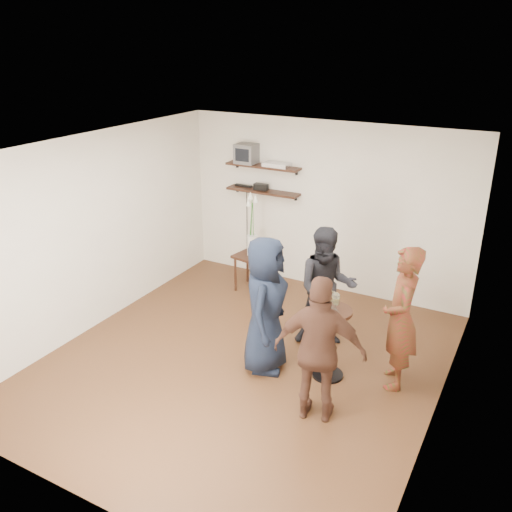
# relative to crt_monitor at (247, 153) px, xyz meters

# --- Properties ---
(room) EXTENTS (4.58, 5.08, 2.68)m
(room) POSITION_rel_crt_monitor_xyz_m (1.28, -2.38, -0.72)
(room) COLOR #492C17
(room) RESTS_ON ground
(shelf_upper) EXTENTS (1.20, 0.25, 0.04)m
(shelf_upper) POSITION_rel_crt_monitor_xyz_m (0.28, 0.00, -0.17)
(shelf_upper) COLOR black
(shelf_upper) RESTS_ON room
(shelf_lower) EXTENTS (1.20, 0.25, 0.04)m
(shelf_lower) POSITION_rel_crt_monitor_xyz_m (0.28, 0.00, -0.57)
(shelf_lower) COLOR black
(shelf_lower) RESTS_ON room
(crt_monitor) EXTENTS (0.32, 0.30, 0.30)m
(crt_monitor) POSITION_rel_crt_monitor_xyz_m (0.00, 0.00, 0.00)
(crt_monitor) COLOR #59595B
(crt_monitor) RESTS_ON shelf_upper
(dvd_deck) EXTENTS (0.40, 0.24, 0.06)m
(dvd_deck) POSITION_rel_crt_monitor_xyz_m (0.52, 0.00, -0.12)
(dvd_deck) COLOR silver
(dvd_deck) RESTS_ON shelf_upper
(radio) EXTENTS (0.22, 0.10, 0.10)m
(radio) POSITION_rel_crt_monitor_xyz_m (0.25, 0.00, -0.50)
(radio) COLOR black
(radio) RESTS_ON shelf_lower
(power_strip) EXTENTS (0.30, 0.05, 0.03)m
(power_strip) POSITION_rel_crt_monitor_xyz_m (-0.09, 0.05, -0.54)
(power_strip) COLOR black
(power_strip) RESTS_ON shelf_lower
(side_table) EXTENTS (0.55, 0.55, 0.57)m
(side_table) POSITION_rel_crt_monitor_xyz_m (0.36, -0.50, -1.54)
(side_table) COLOR black
(side_table) RESTS_ON room
(vase_lilies) EXTENTS (0.20, 0.21, 1.04)m
(vase_lilies) POSITION_rel_crt_monitor_xyz_m (0.36, -0.50, -1.12)
(vase_lilies) COLOR silver
(vase_lilies) RESTS_ON side_table
(drinks_table) EXTENTS (0.48, 0.48, 0.87)m
(drinks_table) POSITION_rel_crt_monitor_xyz_m (2.29, -2.15, -1.46)
(drinks_table) COLOR black
(drinks_table) RESTS_ON room
(wine_glass_fl) EXTENTS (0.07, 0.07, 0.20)m
(wine_glass_fl) POSITION_rel_crt_monitor_xyz_m (2.21, -2.18, -1.01)
(wine_glass_fl) COLOR silver
(wine_glass_fl) RESTS_ON drinks_table
(wine_glass_fr) EXTENTS (0.07, 0.07, 0.21)m
(wine_glass_fr) POSITION_rel_crt_monitor_xyz_m (2.35, -2.18, -1.00)
(wine_glass_fr) COLOR silver
(wine_glass_fr) RESTS_ON drinks_table
(wine_glass_bl) EXTENTS (0.06, 0.06, 0.19)m
(wine_glass_bl) POSITION_rel_crt_monitor_xyz_m (2.27, -2.10, -1.02)
(wine_glass_bl) COLOR silver
(wine_glass_bl) RESTS_ON drinks_table
(wine_glass_br) EXTENTS (0.07, 0.07, 0.20)m
(wine_glass_br) POSITION_rel_crt_monitor_xyz_m (2.33, -2.13, -1.01)
(wine_glass_br) COLOR silver
(wine_glass_br) RESTS_ON drinks_table
(person_plaid) EXTENTS (0.57, 0.70, 1.67)m
(person_plaid) POSITION_rel_crt_monitor_xyz_m (3.01, -1.92, -1.18)
(person_plaid) COLOR #AF1422
(person_plaid) RESTS_ON room
(person_dark) EXTENTS (0.94, 0.86, 1.57)m
(person_dark) POSITION_rel_crt_monitor_xyz_m (1.96, -1.47, -1.23)
(person_dark) COLOR black
(person_dark) RESTS_ON room
(person_navy) EXTENTS (0.70, 0.91, 1.66)m
(person_navy) POSITION_rel_crt_monitor_xyz_m (1.56, -2.33, -1.19)
(person_navy) COLOR black
(person_navy) RESTS_ON room
(person_brown) EXTENTS (1.00, 0.59, 1.59)m
(person_brown) POSITION_rel_crt_monitor_xyz_m (2.46, -2.89, -1.22)
(person_brown) COLOR #4F2F22
(person_brown) RESTS_ON room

